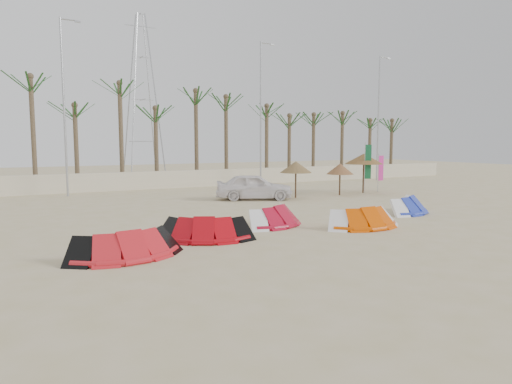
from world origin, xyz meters
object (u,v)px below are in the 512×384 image
car (254,187)px  kite_red_left (124,242)px  kite_red_right (272,215)px  kite_blue (404,204)px  kite_red_mid (202,227)px  parasol_right (364,159)px  parasol_mid (340,169)px  parasol_left (296,167)px  kite_orange (359,216)px

car → kite_red_left: bearing=161.9°
kite_red_right → kite_blue: size_ratio=1.00×
kite_red_left → kite_red_right: 7.00m
kite_red_left → kite_red_mid: (2.97, 1.24, -0.00)m
kite_red_mid → parasol_right: size_ratio=1.40×
car → parasol_mid: bearing=-69.5°
parasol_mid → car: 6.08m
kite_red_mid → kite_blue: same height
kite_red_right → parasol_right: 13.93m
parasol_left → parasol_mid: parasol_left is taller
kite_red_mid → kite_blue: bearing=5.3°
kite_orange → kite_blue: bearing=22.7°
kite_red_right → kite_blue: same height
kite_orange → parasol_left: (3.06, 9.33, 1.49)m
parasol_left → parasol_right: size_ratio=0.85×
kite_red_mid → car: size_ratio=0.82×
kite_red_left → car: bearing=45.9°
kite_orange → parasol_left: size_ratio=1.46×
kite_red_right → parasol_left: bearing=50.7°
kite_blue → parasol_mid: (1.95, 7.38, 1.29)m
parasol_mid → car: size_ratio=0.45×
kite_red_right → parasol_mid: 11.86m
kite_blue → parasol_left: (-1.41, 7.46, 1.49)m
kite_red_right → parasol_left: size_ratio=1.54×
kite_red_mid → kite_blue: (10.97, 1.01, -0.00)m
parasol_right → parasol_left: bearing=-177.7°
kite_red_mid → car: (6.94, 8.97, 0.36)m
parasol_left → parasol_right: 5.64m
kite_blue → parasol_right: parasol_right is taller
parasol_right → car: (-8.24, 0.27, -1.53)m
car → kite_orange: bearing=-156.6°
kite_red_left → car: 14.23m
kite_red_mid → kite_red_right: (3.60, 1.18, -0.00)m
kite_red_left → kite_orange: same height
kite_orange → parasol_mid: size_ratio=1.60×
parasol_right → kite_red_right: bearing=-147.0°
parasol_left → kite_orange: bearing=-108.2°
kite_orange → parasol_left: bearing=71.8°
kite_blue → parasol_mid: 7.74m
kite_red_left → kite_blue: size_ratio=1.03×
parasol_mid → kite_orange: bearing=-124.8°
kite_red_right → parasol_left: (5.96, 7.29, 1.49)m
kite_red_left → parasol_left: size_ratio=1.57×
kite_blue → parasol_right: size_ratio=1.30×
kite_red_left → car: car is taller
kite_red_mid → kite_orange: size_ratio=1.13×
parasol_left → car: parasol_left is taller
kite_blue → parasol_mid: parasol_mid is taller
kite_blue → parasol_right: bearing=61.3°
parasol_left → kite_red_left: bearing=-142.2°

